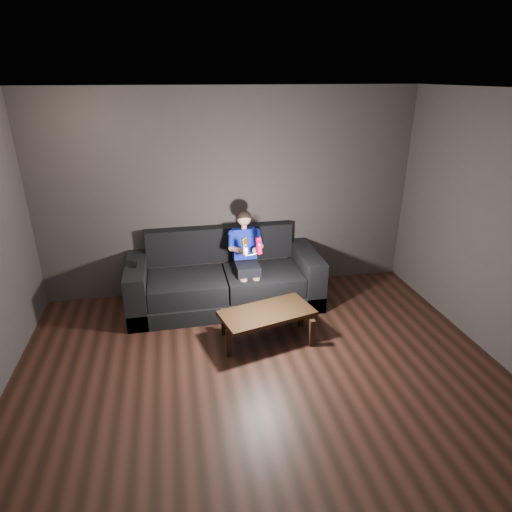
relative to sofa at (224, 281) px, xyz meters
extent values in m
plane|color=black|center=(0.17, -2.07, -0.31)|extent=(5.00, 5.00, 0.00)
cube|color=#383231|center=(0.17, 0.43, 1.04)|extent=(5.00, 0.04, 2.70)
cube|color=silver|center=(0.17, -2.07, 2.39)|extent=(5.00, 5.00, 0.02)
cube|color=black|center=(0.00, -0.04, -0.20)|extent=(2.45, 1.06, 0.21)
cube|color=black|center=(-0.49, -0.15, 0.03)|extent=(0.96, 0.75, 0.26)
cube|color=black|center=(0.49, -0.15, 0.03)|extent=(0.96, 0.75, 0.26)
cube|color=black|center=(0.00, 0.37, 0.40)|extent=(1.96, 0.24, 0.48)
cube|color=black|center=(-1.10, -0.04, 0.03)|extent=(0.24, 1.06, 0.67)
cube|color=black|center=(1.10, -0.04, 0.03)|extent=(0.24, 1.06, 0.67)
cube|color=black|center=(0.28, -0.17, 0.23)|extent=(0.30, 0.37, 0.14)
cube|color=#090E9A|center=(0.28, 0.03, 0.49)|extent=(0.30, 0.21, 0.41)
cube|color=gold|center=(0.28, -0.05, 0.55)|extent=(0.09, 0.09, 0.10)
cube|color=#D03100|center=(0.28, -0.06, 0.55)|extent=(0.06, 0.06, 0.06)
cylinder|color=tan|center=(0.28, 0.03, 0.72)|extent=(0.07, 0.07, 0.06)
sphere|color=tan|center=(0.28, 0.03, 0.83)|extent=(0.18, 0.18, 0.18)
ellipsoid|color=black|center=(0.28, 0.04, 0.85)|extent=(0.19, 0.19, 0.16)
cylinder|color=#090E9A|center=(0.10, -0.03, 0.57)|extent=(0.08, 0.22, 0.19)
cylinder|color=#090E9A|center=(0.46, -0.03, 0.57)|extent=(0.08, 0.22, 0.19)
cylinder|color=tan|center=(0.15, -0.19, 0.52)|extent=(0.14, 0.23, 0.10)
cylinder|color=tan|center=(0.42, -0.19, 0.52)|extent=(0.14, 0.23, 0.10)
sphere|color=tan|center=(0.20, -0.28, 0.51)|extent=(0.08, 0.08, 0.08)
sphere|color=tan|center=(0.36, -0.28, 0.51)|extent=(0.08, 0.08, 0.08)
cylinder|color=tan|center=(0.20, -0.36, 0.01)|extent=(0.09, 0.09, 0.33)
cylinder|color=tan|center=(0.36, -0.36, 0.01)|extent=(0.09, 0.09, 0.33)
cube|color=#C6002E|center=(0.36, -0.50, 0.66)|extent=(0.07, 0.08, 0.20)
cube|color=#710004|center=(0.36, -0.52, 0.72)|extent=(0.03, 0.02, 0.03)
cylinder|color=white|center=(0.36, -0.52, 0.65)|extent=(0.02, 0.01, 0.02)
ellipsoid|color=white|center=(0.20, -0.49, 0.62)|extent=(0.07, 0.09, 0.15)
cylinder|color=black|center=(0.20, -0.52, 0.67)|extent=(0.03, 0.01, 0.03)
cube|color=black|center=(-1.10, -0.09, 0.37)|extent=(0.05, 0.17, 0.03)
cube|color=black|center=(-1.10, -0.04, 0.39)|extent=(0.02, 0.02, 0.00)
cube|color=black|center=(0.35, -0.99, 0.04)|extent=(1.12, 0.75, 0.05)
cube|color=black|center=(-0.11, -1.20, -0.15)|extent=(0.06, 0.06, 0.33)
cube|color=black|center=(0.82, -1.20, -0.15)|extent=(0.06, 0.06, 0.33)
cube|color=black|center=(-0.11, -0.78, -0.15)|extent=(0.06, 0.06, 0.33)
cube|color=black|center=(0.82, -0.78, -0.15)|extent=(0.06, 0.06, 0.33)
camera|label=1|loc=(-0.58, -5.04, 2.50)|focal=30.00mm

